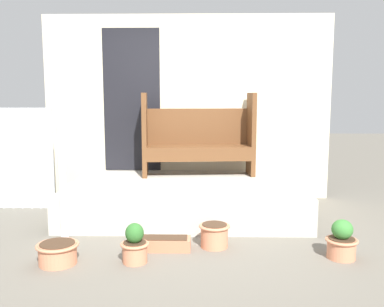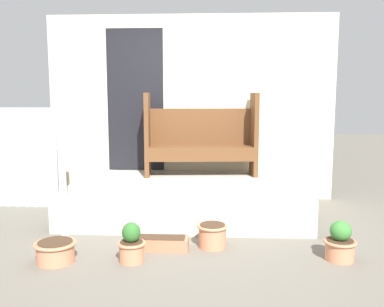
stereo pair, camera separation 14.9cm
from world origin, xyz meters
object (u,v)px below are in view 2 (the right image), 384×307
at_px(bench, 201,136).
at_px(flower_pot_middle, 132,245).
at_px(flower_pot_right, 212,235).
at_px(flower_pot_far_right, 340,243).
at_px(support_post, 60,132).
at_px(flower_pot_left, 55,251).
at_px(planter_box_rect, 160,243).

relative_size(bench, flower_pot_middle, 4.21).
bearing_deg(bench, flower_pot_middle, -109.23).
distance_m(flower_pot_right, flower_pot_far_right, 1.19).
xyz_separation_m(support_post, flower_pot_left, (0.14, -0.63, -1.02)).
relative_size(support_post, bench, 1.47).
xyz_separation_m(bench, flower_pot_middle, (-0.55, -2.12, -0.77)).
relative_size(support_post, flower_pot_left, 5.96).
bearing_deg(support_post, bench, 48.28).
distance_m(flower_pot_left, planter_box_rect, 0.97).
distance_m(bench, planter_box_rect, 2.03).
bearing_deg(flower_pot_right, support_post, 173.47).
relative_size(support_post, flower_pot_right, 7.31).
bearing_deg(flower_pot_far_right, flower_pot_middle, -175.74).
xyz_separation_m(flower_pot_left, planter_box_rect, (0.90, 0.37, -0.04)).
height_order(bench, flower_pot_middle, bench).
bearing_deg(planter_box_rect, flower_pot_far_right, -6.18).
relative_size(flower_pot_middle, flower_pot_far_right, 0.99).
height_order(flower_pot_left, flower_pot_middle, flower_pot_middle).
height_order(bench, flower_pot_left, bench).
bearing_deg(flower_pot_far_right, support_post, 170.70).
bearing_deg(flower_pot_middle, flower_pot_right, 29.29).
xyz_separation_m(flower_pot_middle, flower_pot_far_right, (1.88, 0.14, 0.00)).
bearing_deg(flower_pot_left, planter_box_rect, 22.22).
bearing_deg(flower_pot_far_right, flower_pot_left, -175.86).
bearing_deg(flower_pot_right, flower_pot_far_right, -12.93).
bearing_deg(support_post, flower_pot_left, -77.46).
bearing_deg(planter_box_rect, bench, 79.45).
distance_m(support_post, flower_pot_far_right, 2.91).
height_order(support_post, flower_pot_right, support_post).
bearing_deg(bench, planter_box_rect, -105.24).
bearing_deg(bench, flower_pot_left, -124.30).
distance_m(support_post, flower_pot_left, 1.20).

